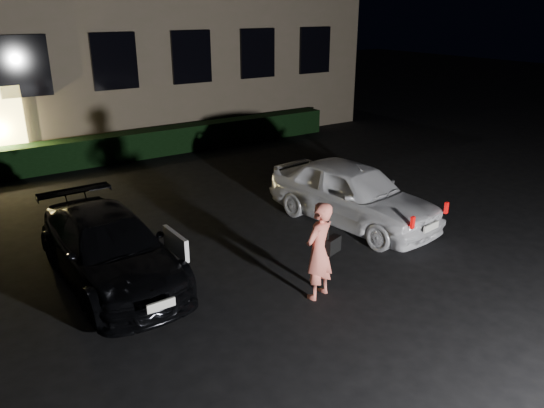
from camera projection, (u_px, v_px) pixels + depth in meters
ground at (348, 301)px, 8.78m from camera, size 80.00×80.00×0.00m
hedge at (127, 146)px, 16.80m from camera, size 15.00×0.70×0.85m
sedan at (110, 248)px, 9.29m from camera, size 1.87×4.27×1.21m
hatch at (352, 193)px, 11.73m from camera, size 2.19×4.30×1.40m
man at (319, 251)px, 8.65m from camera, size 0.77×0.57×1.68m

